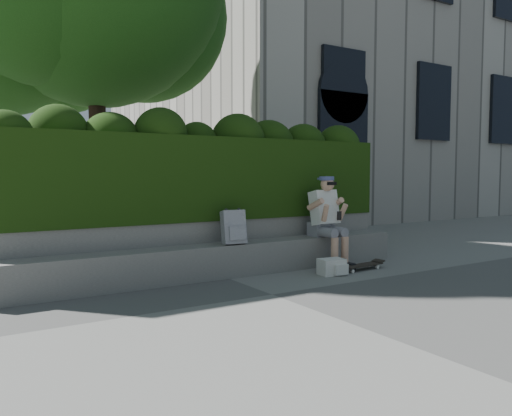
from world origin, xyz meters
TOP-DOWN VIEW (x-y plane):
  - ground at (0.00, 0.00)m, footprint 80.00×80.00m
  - bench_ledge at (0.00, 1.25)m, footprint 6.00×0.45m
  - planter_wall at (0.00, 1.73)m, footprint 6.00×0.50m
  - hedge at (0.00, 1.95)m, footprint 6.00×1.00m
  - building at (9.00, 11.00)m, footprint 12.00×12.00m
  - person at (1.72, 1.07)m, footprint 0.40×0.76m
  - skateboard at (1.95, 0.54)m, footprint 0.78×0.25m
  - backpack_plaid at (0.13, 1.15)m, footprint 0.34×0.22m
  - backpack_ground at (1.35, 0.52)m, footprint 0.38×0.29m

SIDE VIEW (x-z plane):
  - ground at x=0.00m, z-range 0.00..0.00m
  - skateboard at x=1.95m, z-range 0.03..0.11m
  - backpack_ground at x=1.35m, z-range 0.00..0.23m
  - bench_ledge at x=0.00m, z-range 0.00..0.45m
  - planter_wall at x=0.00m, z-range 0.00..0.75m
  - backpack_plaid at x=0.13m, z-range 0.45..0.92m
  - person at x=1.72m, z-range 0.06..1.44m
  - hedge at x=0.00m, z-range 0.75..1.95m
  - building at x=9.00m, z-range 0.00..15.00m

